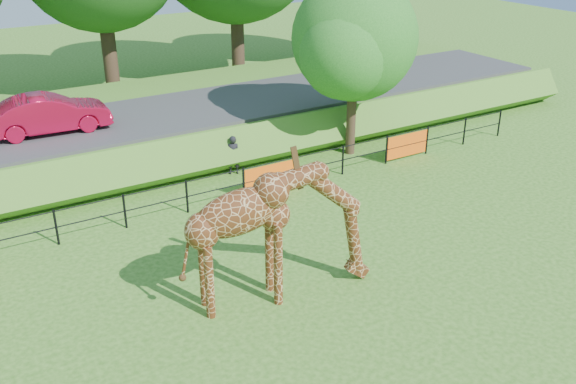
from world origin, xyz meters
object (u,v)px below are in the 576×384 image
giraffe (279,234)px  car_red (49,114)px  visitor (233,155)px  tree_east (356,43)px

giraffe → car_red: bearing=114.1°
visitor → tree_east: size_ratio=0.21×
car_red → visitor: 6.69m
giraffe → tree_east: size_ratio=0.72×
visitor → tree_east: (4.93, -0.47, 3.56)m
giraffe → visitor: 8.09m
giraffe → tree_east: tree_east is taller
car_red → giraffe: bearing=-163.1°
giraffe → car_red: (-2.80, 11.38, 0.37)m
tree_east → giraffe: bearing=-136.3°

